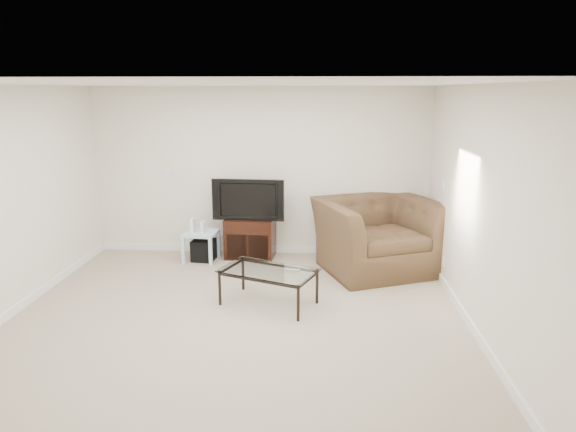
# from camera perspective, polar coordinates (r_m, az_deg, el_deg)

# --- Properties ---
(floor) EXTENTS (5.00, 5.00, 0.00)m
(floor) POSITION_cam_1_polar(r_m,az_deg,el_deg) (5.67, -5.93, -11.72)
(floor) COLOR tan
(floor) RESTS_ON ground
(ceiling) EXTENTS (5.00, 5.00, 0.00)m
(ceiling) POSITION_cam_1_polar(r_m,az_deg,el_deg) (5.12, -6.64, 14.42)
(ceiling) COLOR white
(ceiling) RESTS_ON ground
(wall_back) EXTENTS (5.00, 0.02, 2.50)m
(wall_back) POSITION_cam_1_polar(r_m,az_deg,el_deg) (7.69, -3.13, 4.90)
(wall_back) COLOR silver
(wall_back) RESTS_ON ground
(wall_right) EXTENTS (0.02, 5.00, 2.50)m
(wall_right) POSITION_cam_1_polar(r_m,az_deg,el_deg) (5.43, 20.73, 0.26)
(wall_right) COLOR silver
(wall_right) RESTS_ON ground
(plate_back) EXTENTS (0.12, 0.02, 0.12)m
(plate_back) POSITION_cam_1_polar(r_m,az_deg,el_deg) (7.96, -13.23, 4.86)
(plate_back) COLOR white
(plate_back) RESTS_ON wall_back
(plate_right_switch) EXTENTS (0.02, 0.09, 0.13)m
(plate_right_switch) POSITION_cam_1_polar(r_m,az_deg,el_deg) (6.94, 16.86, 3.35)
(plate_right_switch) COLOR white
(plate_right_switch) RESTS_ON wall_right
(plate_right_outlet) EXTENTS (0.02, 0.08, 0.12)m
(plate_right_outlet) POSITION_cam_1_polar(r_m,az_deg,el_deg) (6.88, 16.87, -4.90)
(plate_right_outlet) COLOR white
(plate_right_outlet) RESTS_ON wall_right
(tv_stand) EXTENTS (0.74, 0.54, 0.59)m
(tv_stand) POSITION_cam_1_polar(r_m,az_deg,el_deg) (7.70, -4.19, -2.37)
(tv_stand) COLOR black
(tv_stand) RESTS_ON floor
(dvd_player) EXTENTS (0.39, 0.29, 0.05)m
(dvd_player) POSITION_cam_1_polar(r_m,az_deg,el_deg) (7.61, -4.28, -1.02)
(dvd_player) COLOR black
(dvd_player) RESTS_ON tv_stand
(television) EXTENTS (0.99, 0.25, 0.61)m
(television) POSITION_cam_1_polar(r_m,az_deg,el_deg) (7.53, -4.32, 1.96)
(television) COLOR black
(television) RESTS_ON tv_stand
(side_table) EXTENTS (0.49, 0.49, 0.43)m
(side_table) POSITION_cam_1_polar(r_m,az_deg,el_deg) (7.63, -9.61, -3.32)
(side_table) COLOR #AABBD1
(side_table) RESTS_ON floor
(subwoofer) EXTENTS (0.34, 0.34, 0.31)m
(subwoofer) POSITION_cam_1_polar(r_m,az_deg,el_deg) (7.66, -9.35, -3.75)
(subwoofer) COLOR black
(subwoofer) RESTS_ON floor
(game_console) EXTENTS (0.06, 0.15, 0.20)m
(game_console) POSITION_cam_1_polar(r_m,az_deg,el_deg) (7.56, -10.52, -1.03)
(game_console) COLOR white
(game_console) RESTS_ON side_table
(game_case) EXTENTS (0.07, 0.13, 0.17)m
(game_case) POSITION_cam_1_polar(r_m,az_deg,el_deg) (7.51, -9.35, -1.18)
(game_case) COLOR silver
(game_case) RESTS_ON side_table
(recliner) EXTENTS (1.77, 1.47, 1.32)m
(recliner) POSITION_cam_1_polar(r_m,az_deg,el_deg) (7.14, 9.93, -0.83)
(recliner) COLOR #523520
(recliner) RESTS_ON floor
(coffee_table) EXTENTS (1.22, 0.96, 0.42)m
(coffee_table) POSITION_cam_1_polar(r_m,az_deg,el_deg) (6.02, -2.17, -7.90)
(coffee_table) COLOR black
(coffee_table) RESTS_ON floor
(remote) EXTENTS (0.17, 0.07, 0.02)m
(remote) POSITION_cam_1_polar(r_m,az_deg,el_deg) (5.92, 0.50, -6.01)
(remote) COLOR #B2B2B7
(remote) RESTS_ON coffee_table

